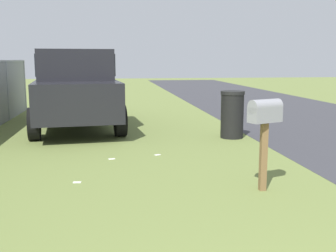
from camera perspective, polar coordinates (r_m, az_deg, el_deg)
The scene contains 6 objects.
mailbox at distance 5.75m, azimuth 13.52°, elevation 1.07°, with size 0.36×0.52×1.30m.
pickup_truck at distance 11.27m, azimuth -12.92°, elevation 5.40°, with size 5.67×2.69×2.09m.
trash_bin at distance 9.66m, azimuth 9.05°, elevation 1.63°, with size 0.56×0.56×1.11m.
litter_wrapper_midfield_a at distance 7.65m, azimuth -7.96°, elevation -4.61°, with size 0.12×0.08×0.01m, color silver.
litter_wrapper_midfield_b at distance 6.32m, azimuth -12.73°, elevation -7.74°, with size 0.12×0.08×0.01m, color silver.
litter_wrapper_near_hydrant at distance 7.90m, azimuth -1.50°, elevation -4.07°, with size 0.12×0.08×0.01m, color silver.
Camera 1 is at (-0.57, 1.19, 1.84)m, focal length 43.17 mm.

